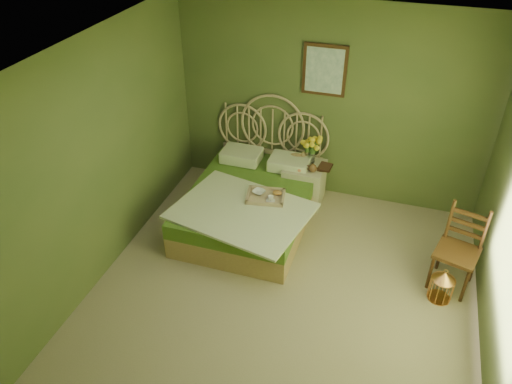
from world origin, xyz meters
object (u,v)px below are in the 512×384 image
(bed, at_px, (251,201))
(nightstand, at_px, (305,178))
(birdcage, at_px, (442,286))
(chair, at_px, (459,243))

(bed, xyz_separation_m, nightstand, (0.54, 0.63, 0.06))
(bed, xyz_separation_m, birdcage, (2.34, -0.69, -0.12))
(bed, xyz_separation_m, chair, (2.44, -0.36, 0.24))
(nightstand, relative_size, birdcage, 2.70)
(birdcage, bearing_deg, nightstand, 143.76)
(bed, distance_m, chair, 2.47)
(nightstand, xyz_separation_m, birdcage, (1.80, -1.32, -0.18))
(bed, bearing_deg, birdcage, -16.39)
(bed, relative_size, birdcage, 5.89)
(chair, relative_size, birdcage, 2.61)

